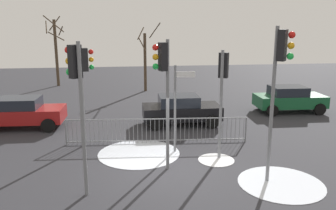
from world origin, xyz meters
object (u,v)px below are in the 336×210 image
at_px(traffic_light_rear_right, 223,80).
at_px(traffic_light_foreground_right, 77,85).
at_px(direction_sign_post, 177,105).
at_px(traffic_light_foreground_left, 163,76).
at_px(bare_tree_left, 56,50).
at_px(traffic_light_mid_right, 279,71).
at_px(traffic_light_mid_left, 85,73).
at_px(car_green_trailing, 289,99).
at_px(car_black_near, 181,109).
at_px(car_red_far, 22,112).
at_px(bare_tree_centre, 145,60).

relative_size(traffic_light_rear_right, traffic_light_foreground_right, 0.90).
distance_m(traffic_light_rear_right, direction_sign_post, 2.01).
relative_size(traffic_light_foreground_left, bare_tree_left, 0.80).
bearing_deg(traffic_light_mid_right, traffic_light_rear_right, -117.14).
height_order(traffic_light_rear_right, traffic_light_mid_left, traffic_light_mid_left).
xyz_separation_m(traffic_light_foreground_right, car_green_trailing, (10.56, 8.41, -2.48)).
bearing_deg(traffic_light_foreground_right, car_black_near, 11.90).
xyz_separation_m(car_black_near, car_red_far, (-7.60, 0.47, 0.00)).
bearing_deg(bare_tree_left, car_green_trailing, -36.33).
distance_m(traffic_light_rear_right, car_red_far, 9.92).
distance_m(car_black_near, bare_tree_left, 14.74).
xyz_separation_m(traffic_light_mid_left, car_black_near, (4.27, 2.42, -2.20)).
distance_m(traffic_light_foreground_right, car_red_far, 8.40).
distance_m(traffic_light_foreground_left, car_black_near, 6.04).
bearing_deg(traffic_light_mid_left, traffic_light_rear_right, 54.13).
bearing_deg(traffic_light_foreground_right, bare_tree_centre, 32.34).
bearing_deg(traffic_light_rear_right, traffic_light_mid_right, -34.54).
distance_m(traffic_light_foreground_right, direction_sign_post, 4.66).
relative_size(traffic_light_rear_right, bare_tree_left, 0.72).
bearing_deg(car_black_near, traffic_light_mid_left, -150.00).
relative_size(traffic_light_foreground_left, car_black_near, 1.15).
height_order(traffic_light_mid_right, traffic_light_foreground_right, traffic_light_mid_right).
bearing_deg(bare_tree_left, bare_tree_centre, -24.46).
height_order(direction_sign_post, bare_tree_left, bare_tree_left).
distance_m(traffic_light_foreground_right, bare_tree_left, 19.38).
distance_m(traffic_light_mid_right, direction_sign_post, 4.31).
distance_m(car_green_trailing, bare_tree_left, 18.00).
bearing_deg(direction_sign_post, car_green_trailing, 40.34).
height_order(traffic_light_rear_right, traffic_light_foreground_left, traffic_light_foreground_left).
height_order(traffic_light_mid_left, direction_sign_post, traffic_light_mid_left).
height_order(traffic_light_mid_right, car_black_near, traffic_light_mid_right).
height_order(traffic_light_mid_left, car_black_near, traffic_light_mid_left).
height_order(traffic_light_mid_right, bare_tree_left, bare_tree_left).
height_order(traffic_light_foreground_left, traffic_light_foreground_right, traffic_light_foreground_right).
bearing_deg(direction_sign_post, car_red_far, 152.48).
bearing_deg(bare_tree_centre, direction_sign_post, -88.87).
bearing_deg(traffic_light_foreground_left, direction_sign_post, -38.05).
distance_m(traffic_light_mid_right, traffic_light_foreground_right, 5.81).
xyz_separation_m(traffic_light_mid_left, car_green_trailing, (10.76, 4.10, -2.20)).
relative_size(car_black_near, bare_tree_left, 0.69).
xyz_separation_m(traffic_light_mid_right, traffic_light_foreground_left, (-3.24, 1.45, -0.30)).
height_order(traffic_light_mid_left, bare_tree_centre, bare_tree_centre).
distance_m(car_green_trailing, bare_tree_centre, 10.74).
xyz_separation_m(traffic_light_foreground_left, car_black_near, (1.51, 5.31, -2.46)).
bearing_deg(traffic_light_foreground_left, traffic_light_rear_right, -83.67).
bearing_deg(bare_tree_left, traffic_light_foreground_right, -78.58).
bearing_deg(car_green_trailing, car_red_far, -173.23).
bearing_deg(traffic_light_foreground_right, traffic_light_mid_left, 45.71).
xyz_separation_m(car_black_near, car_green_trailing, (6.49, 1.68, 0.00)).
bearing_deg(traffic_light_mid_left, car_black_near, 105.60).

